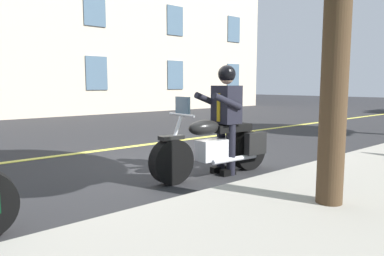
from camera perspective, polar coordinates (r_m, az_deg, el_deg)
ground_plane at (r=6.56m, az=-3.91°, el=-5.70°), size 80.00×80.00×0.00m
lane_center_stripe at (r=8.22m, az=-12.30°, el=-3.25°), size 60.00×0.16×0.01m
motorcycle_main at (r=5.64m, az=3.92°, el=-3.09°), size 2.22×0.69×1.26m
rider_main at (r=5.70m, az=5.40°, el=2.91°), size 0.65×0.58×1.74m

